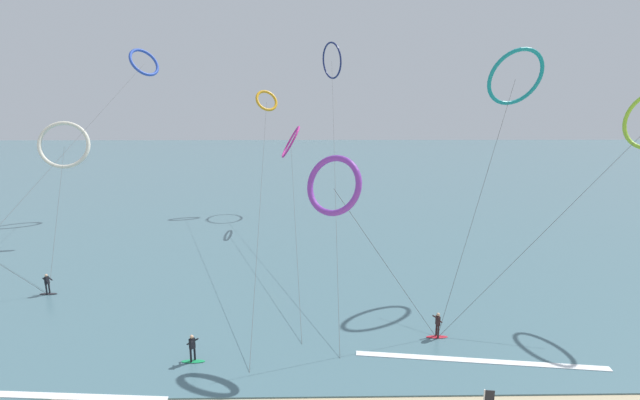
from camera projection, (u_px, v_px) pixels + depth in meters
name	position (u px, v px, depth m)	size (l,w,h in m)	color
sea_water	(315.00, 165.00, 121.21)	(400.00, 200.00, 0.08)	#476B75
surfer_crimson	(437.00, 327.00, 29.08)	(1.40, 0.62, 1.70)	red
surfer_emerald	(193.00, 350.00, 26.24)	(1.40, 0.72, 1.70)	#199351
surfer_charcoal	(47.00, 285.00, 35.89)	(1.40, 0.63, 1.70)	black
kite_violet	(334.00, 186.00, 26.56)	(8.73, 3.19, 11.99)	purple
kite_ivory	(64.00, 145.00, 49.06)	(8.72, 17.11, 13.40)	silver
kite_teal	(516.00, 77.00, 35.94)	(10.81, 11.79, 19.36)	teal
kite_navy	(332.00, 61.00, 65.97)	(3.19, 47.13, 24.29)	navy
kite_cobalt	(144.00, 63.00, 62.21)	(4.62, 45.02, 22.99)	#2647B7
kite_magenta	(291.00, 142.00, 55.37)	(3.40, 32.34, 12.68)	#CC288E
kite_amber	(267.00, 101.00, 64.48)	(4.94, 45.26, 17.42)	orange
wave_crest_near	(35.00, 396.00, 23.24)	(13.83, 0.50, 0.12)	white
wave_crest_mid	(479.00, 361.00, 26.43)	(14.47, 0.50, 0.12)	white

